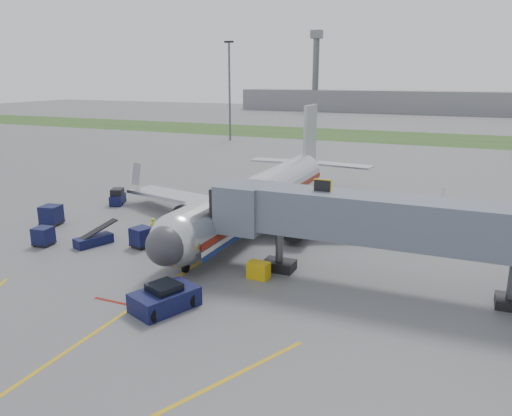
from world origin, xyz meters
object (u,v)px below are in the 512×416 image
at_px(pushback_tug, 165,298).
at_px(belt_loader, 94,240).
at_px(baggage_tug, 118,197).
at_px(ramp_worker, 154,229).
at_px(airliner, 259,196).

xyz_separation_m(pushback_tug, belt_loader, (-11.89, 7.53, -0.22)).
height_order(baggage_tug, ramp_worker, ramp_worker).
relative_size(pushback_tug, baggage_tug, 1.60).
height_order(baggage_tug, belt_loader, belt_loader).
height_order(pushback_tug, belt_loader, belt_loader).
distance_m(pushback_tug, belt_loader, 14.08).
distance_m(airliner, ramp_worker, 10.35).
bearing_deg(pushback_tug, baggage_tug, 134.23).
bearing_deg(pushback_tug, airliner, 95.78).
relative_size(pushback_tug, ramp_worker, 2.36).
height_order(airliner, belt_loader, airliner).
bearing_deg(airliner, ramp_worker, -127.78).
height_order(pushback_tug, ramp_worker, ramp_worker).
relative_size(airliner, ramp_worker, 18.96).
bearing_deg(ramp_worker, airliner, 18.81).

